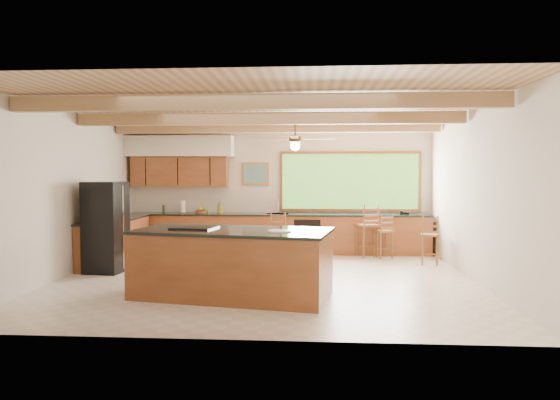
{
  "coord_description": "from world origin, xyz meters",
  "views": [
    {
      "loc": [
        0.83,
        -8.67,
        1.85
      ],
      "look_at": [
        0.2,
        0.8,
        1.35
      ],
      "focal_mm": 32.0,
      "sensor_mm": 36.0,
      "label": 1
    }
  ],
  "objects": [
    {
      "name": "bar_stool_c",
      "position": [
        2.02,
        2.39,
        0.7
      ],
      "size": [
        0.56,
        0.56,
        1.19
      ],
      "rotation": [
        0.0,
        0.0,
        0.4
      ],
      "color": "brown",
      "rests_on": "ground"
    },
    {
      "name": "bar_stool_a",
      "position": [
        0.16,
        1.54,
        0.64
      ],
      "size": [
        0.48,
        0.48,
        1.08
      ],
      "rotation": [
        0.0,
        0.0,
        -0.27
      ],
      "color": "brown",
      "rests_on": "ground"
    },
    {
      "name": "room_shell",
      "position": [
        -0.17,
        0.65,
        2.21
      ],
      "size": [
        7.27,
        6.54,
        3.02
      ],
      "color": "beige",
      "rests_on": "ground"
    },
    {
      "name": "refrigerator",
      "position": [
        -3.05,
        0.4,
        0.85
      ],
      "size": [
        0.73,
        0.71,
        1.7
      ],
      "rotation": [
        0.0,
        0.0,
        -0.1
      ],
      "color": "black",
      "rests_on": "ground"
    },
    {
      "name": "bar_stool_d",
      "position": [
        3.21,
        1.55,
        0.6
      ],
      "size": [
        0.43,
        0.43,
        1.01
      ],
      "rotation": [
        0.0,
        0.0,
        -0.2
      ],
      "color": "brown",
      "rests_on": "ground"
    },
    {
      "name": "island",
      "position": [
        -0.38,
        -1.26,
        0.51
      ],
      "size": [
        3.1,
        1.85,
        1.03
      ],
      "rotation": [
        0.0,
        0.0,
        -0.17
      ],
      "color": "brown",
      "rests_on": "ground"
    },
    {
      "name": "counter_run",
      "position": [
        -0.82,
        2.52,
        0.46
      ],
      "size": [
        7.12,
        3.1,
        1.23
      ],
      "color": "brown",
      "rests_on": "ground"
    },
    {
      "name": "ground",
      "position": [
        0.0,
        0.0,
        0.0
      ],
      "size": [
        7.2,
        7.2,
        0.0
      ],
      "primitive_type": "plane",
      "color": "beige",
      "rests_on": "ground"
    },
    {
      "name": "bar_stool_b",
      "position": [
        2.37,
        2.27,
        0.59
      ],
      "size": [
        0.46,
        0.46,
        0.99
      ],
      "rotation": [
        0.0,
        0.0,
        0.37
      ],
      "color": "brown",
      "rests_on": "ground"
    }
  ]
}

